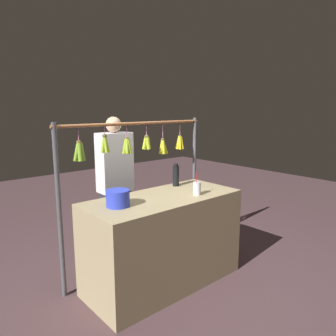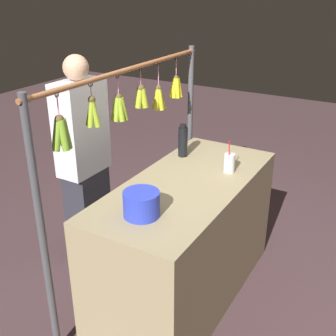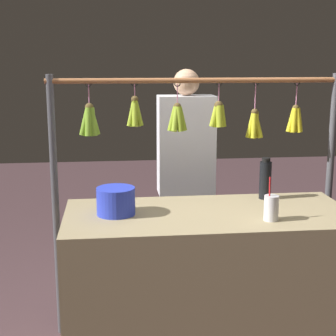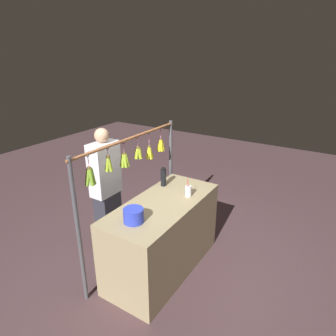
# 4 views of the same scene
# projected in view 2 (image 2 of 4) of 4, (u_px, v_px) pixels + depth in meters

# --- Properties ---
(ground_plane) EXTENTS (12.00, 12.00, 0.00)m
(ground_plane) POSITION_uv_depth(u_px,v_px,m) (185.00, 292.00, 3.13)
(ground_plane) COLOR #4E363A
(market_counter) EXTENTS (1.57, 0.70, 0.91)m
(market_counter) POSITION_uv_depth(u_px,v_px,m) (186.00, 241.00, 2.95)
(market_counter) COLOR tan
(market_counter) RESTS_ON ground
(display_rack) EXTENTS (1.80, 0.11, 1.64)m
(display_rack) POSITION_uv_depth(u_px,v_px,m) (130.00, 135.00, 2.84)
(display_rack) COLOR #4C4C51
(display_rack) RESTS_ON ground
(water_bottle) EXTENTS (0.07, 0.07, 0.25)m
(water_bottle) POSITION_uv_depth(u_px,v_px,m) (183.00, 141.00, 3.13)
(water_bottle) COLOR black
(water_bottle) RESTS_ON market_counter
(blue_bucket) EXTENTS (0.21, 0.21, 0.15)m
(blue_bucket) POSITION_uv_depth(u_px,v_px,m) (141.00, 204.00, 2.35)
(blue_bucket) COLOR blue
(blue_bucket) RESTS_ON market_counter
(drink_cup) EXTENTS (0.08, 0.08, 0.23)m
(drink_cup) POSITION_uv_depth(u_px,v_px,m) (229.00, 163.00, 2.89)
(drink_cup) COLOR silver
(drink_cup) RESTS_ON market_counter
(vendor_person) EXTENTS (0.39, 0.21, 1.66)m
(vendor_person) POSITION_uv_depth(u_px,v_px,m) (85.00, 167.00, 3.20)
(vendor_person) COLOR #2D2D38
(vendor_person) RESTS_ON ground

